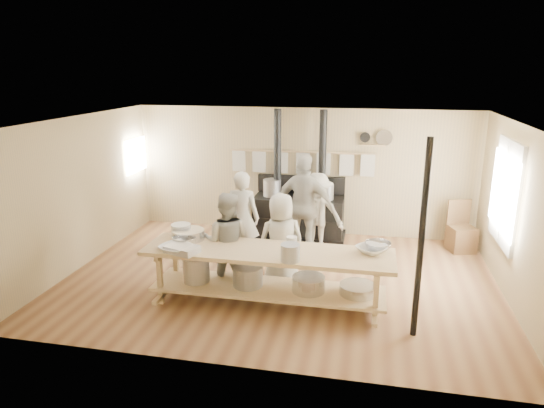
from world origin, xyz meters
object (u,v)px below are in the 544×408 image
at_px(cook_left, 227,242).
at_px(cook_by_window, 317,214).
at_px(prep_table, 267,271).
at_px(cook_center, 281,241).
at_px(stove, 298,212).
at_px(cook_far_left, 242,218).
at_px(roasting_pan, 182,249).
at_px(chair, 461,236).
at_px(cook_right, 305,207).

bearing_deg(cook_left, cook_by_window, -124.99).
height_order(prep_table, cook_center, cook_center).
bearing_deg(cook_by_window, cook_center, -104.14).
xyz_separation_m(stove, prep_table, (-0.00, -3.02, -0.00)).
height_order(cook_far_left, roasting_pan, cook_far_left).
bearing_deg(cook_left, stove, -107.13).
height_order(cook_center, chair, cook_center).
bearing_deg(roasting_pan, cook_right, 58.03).
bearing_deg(prep_table, cook_far_left, 117.68).
height_order(cook_by_window, chair, cook_by_window).
bearing_deg(chair, cook_left, -164.15).
height_order(prep_table, roasting_pan, roasting_pan).
distance_m(stove, cook_far_left, 1.78).
relative_size(stove, cook_left, 1.66).
relative_size(cook_center, cook_right, 0.80).
distance_m(cook_far_left, roasting_pan, 1.82).
bearing_deg(cook_center, chair, -169.10).
relative_size(cook_far_left, roasting_pan, 3.72).
height_order(stove, prep_table, stove).
distance_m(prep_table, cook_left, 0.87).
bearing_deg(cook_right, chair, -150.56).
relative_size(stove, cook_center, 1.70).
distance_m(cook_left, roasting_pan, 0.86).
bearing_deg(prep_table, cook_right, 82.20).
height_order(cook_left, chair, cook_left).
xyz_separation_m(prep_table, cook_left, (-0.72, 0.40, 0.26)).
xyz_separation_m(cook_center, roasting_pan, (-1.25, -0.97, 0.14)).
distance_m(stove, prep_table, 3.02).
bearing_deg(cook_by_window, chair, 13.39).
distance_m(cook_far_left, cook_center, 1.17).
bearing_deg(cook_by_window, cook_left, -123.77).
xyz_separation_m(stove, cook_far_left, (-0.76, -1.57, 0.32)).
bearing_deg(cook_center, roasting_pan, 12.81).
height_order(cook_far_left, cook_left, cook_far_left).
height_order(cook_right, cook_by_window, cook_right).
bearing_deg(stove, cook_center, -88.00).
bearing_deg(cook_center, stove, -113.08).
xyz_separation_m(prep_table, cook_right, (0.27, 1.96, 0.44)).
bearing_deg(cook_left, chair, -149.15).
relative_size(cook_far_left, cook_right, 0.88).
bearing_deg(prep_table, stove, 89.96).
height_order(cook_far_left, cook_right, cook_right).
bearing_deg(cook_far_left, roasting_pan, 76.38).
xyz_separation_m(cook_right, cook_by_window, (0.20, 0.25, -0.19)).
xyz_separation_m(cook_center, cook_right, (0.18, 1.32, 0.19)).
bearing_deg(cook_center, cook_by_window, -128.77).
height_order(chair, roasting_pan, chair).
xyz_separation_m(cook_far_left, cook_by_window, (1.22, 0.76, -0.07)).
bearing_deg(cook_right, prep_table, 94.17).
bearing_deg(cook_far_left, chair, -160.78).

